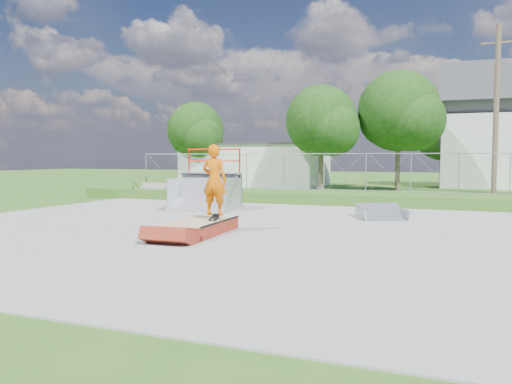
% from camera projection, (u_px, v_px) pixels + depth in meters
% --- Properties ---
extents(ground, '(120.00, 120.00, 0.00)m').
position_uv_depth(ground, '(236.00, 231.00, 14.20)').
color(ground, '#335C1A').
rests_on(ground, ground).
extents(concrete_pad, '(20.00, 16.00, 0.04)m').
position_uv_depth(concrete_pad, '(236.00, 231.00, 14.20)').
color(concrete_pad, '#9C9C99').
rests_on(concrete_pad, ground).
extents(grass_berm, '(24.00, 3.00, 0.50)m').
position_uv_depth(grass_berm, '(318.00, 198.00, 23.01)').
color(grass_berm, '#335C1A').
rests_on(grass_berm, ground).
extents(grind_box, '(1.36, 2.64, 0.39)m').
position_uv_depth(grind_box, '(200.00, 227.00, 13.65)').
color(grind_box, maroon).
rests_on(grind_box, concrete_pad).
extents(quarter_pipe, '(2.54, 2.18, 2.46)m').
position_uv_depth(quarter_pipe, '(204.00, 180.00, 19.56)').
color(quarter_pipe, '#A8ACB1').
rests_on(quarter_pipe, concrete_pad).
extents(flat_bank_ramp, '(1.97, 2.03, 0.45)m').
position_uv_depth(flat_bank_ramp, '(382.00, 213.00, 16.93)').
color(flat_bank_ramp, '#A8ACB1').
rests_on(flat_bank_ramp, concrete_pad).
extents(skateboard, '(0.41, 0.82, 0.13)m').
position_uv_depth(skateboard, '(215.00, 218.00, 13.87)').
color(skateboard, black).
rests_on(skateboard, grind_box).
extents(skater, '(0.72, 0.48, 1.96)m').
position_uv_depth(skater, '(214.00, 183.00, 13.80)').
color(skater, '#D66005').
rests_on(skater, grind_box).
extents(concrete_stairs, '(1.50, 1.60, 0.80)m').
position_uv_depth(concrete_stairs, '(151.00, 191.00, 25.35)').
color(concrete_stairs, '#9C9C99').
rests_on(concrete_stairs, ground).
extents(chain_link_fence, '(20.00, 0.06, 1.80)m').
position_uv_depth(chain_link_fence, '(324.00, 172.00, 23.86)').
color(chain_link_fence, '#92959A').
rests_on(chain_link_fence, grass_berm).
extents(utility_building_flat, '(10.00, 6.00, 3.00)m').
position_uv_depth(utility_building_flat, '(256.00, 165.00, 37.44)').
color(utility_building_flat, white).
rests_on(utility_building_flat, ground).
extents(gable_house, '(8.40, 6.08, 8.94)m').
position_uv_depth(gable_house, '(503.00, 133.00, 34.82)').
color(gable_house, white).
rests_on(gable_house, ground).
extents(utility_pole, '(0.24, 0.24, 8.00)m').
position_uv_depth(utility_pole, '(496.00, 115.00, 22.35)').
color(utility_pole, brown).
rests_on(utility_pole, ground).
extents(tree_left_near, '(4.76, 4.48, 6.65)m').
position_uv_depth(tree_left_near, '(325.00, 123.00, 31.11)').
color(tree_left_near, brown).
rests_on(tree_left_near, ground).
extents(tree_center, '(5.44, 5.12, 7.60)m').
position_uv_depth(tree_center, '(403.00, 114.00, 31.26)').
color(tree_center, brown).
rests_on(tree_center, ground).
extents(tree_left_far, '(4.42, 4.16, 6.18)m').
position_uv_depth(tree_left_far, '(197.00, 132.00, 36.64)').
color(tree_left_far, brown).
rests_on(tree_left_far, ground).
extents(tree_back_mid, '(4.08, 3.84, 5.70)m').
position_uv_depth(tree_back_mid, '(445.00, 137.00, 37.94)').
color(tree_back_mid, brown).
rests_on(tree_back_mid, ground).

